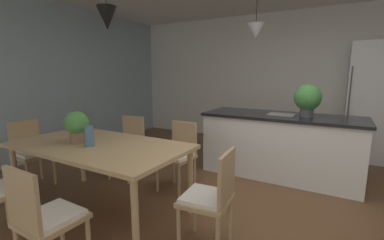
# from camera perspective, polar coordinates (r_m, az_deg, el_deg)

# --- Properties ---
(ground_plane) EXTENTS (10.00, 8.40, 0.04)m
(ground_plane) POSITION_cam_1_polar(r_m,az_deg,el_deg) (2.97, 17.59, -20.97)
(ground_plane) COLOR brown
(wall_back_kitchen) EXTENTS (10.00, 0.12, 2.70)m
(wall_back_kitchen) POSITION_cam_1_polar(r_m,az_deg,el_deg) (5.79, 25.28, 7.77)
(wall_back_kitchen) COLOR white
(wall_back_kitchen) RESTS_ON ground_plane
(window_wall_left_glazing) EXTENTS (0.06, 8.40, 2.70)m
(window_wall_left_glazing) POSITION_cam_1_polar(r_m,az_deg,el_deg) (5.18, -31.56, 7.09)
(window_wall_left_glazing) COLOR #9EB7C6
(window_wall_left_glazing) RESTS_ON ground_plane
(dining_table) EXTENTS (1.89, 1.02, 0.75)m
(dining_table) POSITION_cam_1_polar(r_m,az_deg,el_deg) (2.99, -19.32, -6.04)
(dining_table) COLOR tan
(dining_table) RESTS_ON ground_plane
(chair_window_end) EXTENTS (0.42, 0.42, 0.87)m
(chair_window_end) POSITION_cam_1_polar(r_m,az_deg,el_deg) (4.10, -31.36, -5.73)
(chair_window_end) COLOR tan
(chair_window_end) RESTS_ON ground_plane
(chair_far_left) EXTENTS (0.42, 0.42, 0.87)m
(chair_far_left) POSITION_cam_1_polar(r_m,az_deg,el_deg) (3.93, -13.59, -5.15)
(chair_far_left) COLOR tan
(chair_far_left) RESTS_ON ground_plane
(chair_far_right) EXTENTS (0.43, 0.43, 0.87)m
(chair_far_right) POSITION_cam_1_polar(r_m,az_deg,el_deg) (3.42, -2.97, -7.17)
(chair_far_right) COLOR tan
(chair_far_right) RESTS_ON ground_plane
(chair_kitchen_end) EXTENTS (0.44, 0.44, 0.87)m
(chair_kitchen_end) POSITION_cam_1_polar(r_m,az_deg,el_deg) (2.30, 4.16, -16.06)
(chair_kitchen_end) COLOR tan
(chair_kitchen_end) RESTS_ON ground_plane
(chair_near_right) EXTENTS (0.41, 0.41, 0.87)m
(chair_near_right) POSITION_cam_1_polar(r_m,az_deg,el_deg) (2.27, -29.18, -17.85)
(chair_near_right) COLOR tan
(chair_near_right) RESTS_ON ground_plane
(kitchen_island) EXTENTS (2.17, 0.82, 0.91)m
(kitchen_island) POSITION_cam_1_polar(r_m,az_deg,el_deg) (4.07, 18.39, -5.04)
(kitchen_island) COLOR white
(kitchen_island) RESTS_ON ground_plane
(refrigerator) EXTENTS (0.68, 0.67, 1.99)m
(refrigerator) POSITION_cam_1_polar(r_m,az_deg,el_deg) (5.41, 33.83, 3.18)
(refrigerator) COLOR silver
(refrigerator) RESTS_ON ground_plane
(pendant_over_table) EXTENTS (0.19, 0.19, 0.80)m
(pendant_over_table) POSITION_cam_1_polar(r_m,az_deg,el_deg) (2.90, -17.82, 20.18)
(pendant_over_table) COLOR black
(pendant_over_island_main) EXTENTS (0.25, 0.25, 0.73)m
(pendant_over_island_main) POSITION_cam_1_polar(r_m,az_deg,el_deg) (4.08, 13.59, 18.11)
(pendant_over_island_main) COLOR black
(potted_plant_on_island) EXTENTS (0.35, 0.35, 0.44)m
(potted_plant_on_island) POSITION_cam_1_polar(r_m,az_deg,el_deg) (3.91, 23.61, 4.25)
(potted_plant_on_island) COLOR #4C4C51
(potted_plant_on_island) RESTS_ON kitchen_island
(potted_plant_on_table) EXTENTS (0.25, 0.25, 0.35)m
(potted_plant_on_table) POSITION_cam_1_polar(r_m,az_deg,el_deg) (3.05, -23.60, -0.91)
(potted_plant_on_table) COLOR #8C664C
(potted_plant_on_table) RESTS_ON dining_table
(vase_on_dining_table) EXTENTS (0.09, 0.09, 0.21)m
(vase_on_dining_table) POSITION_cam_1_polar(r_m,az_deg,el_deg) (2.88, -21.29, -3.29)
(vase_on_dining_table) COLOR slate
(vase_on_dining_table) RESTS_ON dining_table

